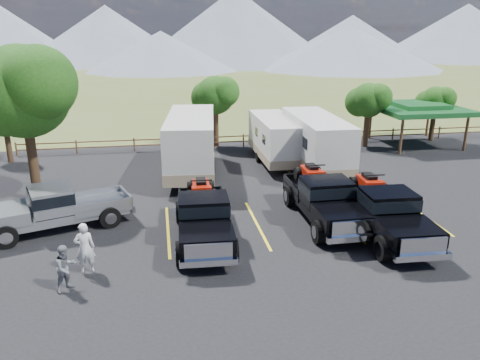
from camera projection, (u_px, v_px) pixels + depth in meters
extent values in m
plane|color=#4E5A26|center=(330.00, 263.00, 17.78)|extent=(320.00, 320.00, 0.00)
cube|color=black|center=(306.00, 230.00, 20.58)|extent=(44.00, 34.00, 0.04)
cube|color=yellow|center=(168.00, 230.00, 20.53)|extent=(0.12, 5.50, 0.01)
cube|color=yellow|center=(257.00, 224.00, 21.18)|extent=(0.12, 5.50, 0.01)
cube|color=yellow|center=(341.00, 218.00, 21.83)|extent=(0.12, 5.50, 0.01)
cube|color=yellow|center=(420.00, 213.00, 22.49)|extent=(0.12, 5.50, 0.01)
cylinder|color=#302112|center=(33.00, 159.00, 23.48)|extent=(0.48, 0.48, 4.48)
sphere|color=#1A4711|center=(23.00, 92.00, 22.44)|extent=(4.48, 4.48, 4.48)
sphere|color=#1A4711|center=(39.00, 83.00, 21.70)|extent=(3.52, 3.52, 3.52)
sphere|color=#1A4711|center=(9.00, 97.00, 23.05)|extent=(3.84, 3.84, 3.84)
cylinder|color=#302112|center=(366.00, 129.00, 34.73)|extent=(0.39, 0.39, 2.80)
sphere|color=#1A4711|center=(368.00, 100.00, 34.09)|extent=(2.52, 2.52, 2.52)
sphere|color=#1A4711|center=(379.00, 97.00, 33.67)|extent=(1.98, 1.98, 1.98)
sphere|color=#1A4711|center=(360.00, 102.00, 34.43)|extent=(2.16, 2.16, 2.16)
cylinder|color=#302112|center=(432.00, 125.00, 36.69)|extent=(0.38, 0.38, 2.52)
sphere|color=#1A4711|center=(435.00, 101.00, 36.11)|extent=(2.24, 2.24, 2.24)
sphere|color=#1A4711|center=(445.00, 98.00, 35.74)|extent=(1.76, 1.76, 1.76)
sphere|color=#1A4711|center=(427.00, 102.00, 36.41)|extent=(1.92, 1.92, 1.92)
cylinder|color=#302112|center=(216.00, 126.00, 34.77)|extent=(0.41, 0.41, 3.08)
sphere|color=#1A4711|center=(215.00, 95.00, 34.06)|extent=(2.80, 2.80, 2.80)
sphere|color=#1A4711|center=(224.00, 92.00, 33.60)|extent=(2.20, 2.20, 2.20)
sphere|color=#1A4711|center=(207.00, 97.00, 34.44)|extent=(2.40, 2.40, 2.40)
cylinder|color=#302112|center=(9.00, 146.00, 30.75)|extent=(0.36, 0.36, 2.24)
sphere|color=#1A4711|center=(5.00, 121.00, 30.23)|extent=(2.10, 2.10, 2.10)
sphere|color=#1A4711|center=(10.00, 118.00, 29.88)|extent=(1.65, 1.65, 1.65)
sphere|color=#1A4711|center=(0.00, 122.00, 30.52)|extent=(1.80, 1.80, 1.80)
cylinder|color=brown|center=(16.00, 150.00, 32.35)|extent=(0.12, 0.12, 1.00)
cylinder|color=brown|center=(76.00, 147.00, 33.00)|extent=(0.12, 0.12, 1.00)
cylinder|color=brown|center=(134.00, 145.00, 33.65)|extent=(0.12, 0.12, 1.00)
cylinder|color=brown|center=(190.00, 143.00, 34.30)|extent=(0.12, 0.12, 1.00)
cylinder|color=brown|center=(243.00, 141.00, 34.95)|extent=(0.12, 0.12, 1.00)
cylinder|color=brown|center=(295.00, 138.00, 35.60)|extent=(0.12, 0.12, 1.00)
cylinder|color=brown|center=(345.00, 136.00, 36.26)|extent=(0.12, 0.12, 1.00)
cylinder|color=brown|center=(393.00, 135.00, 36.91)|extent=(0.12, 0.12, 1.00)
cylinder|color=brown|center=(439.00, 133.00, 37.56)|extent=(0.12, 0.12, 1.00)
cube|color=brown|center=(269.00, 140.00, 35.29)|extent=(36.00, 0.06, 0.08)
cube|color=brown|center=(270.00, 135.00, 35.17)|extent=(36.00, 0.06, 0.08)
cylinder|color=brown|center=(401.00, 136.00, 32.67)|extent=(0.20, 0.20, 2.60)
cylinder|color=brown|center=(370.00, 123.00, 37.35)|extent=(0.20, 0.20, 2.60)
cylinder|color=brown|center=(466.00, 134.00, 33.48)|extent=(0.20, 0.20, 2.60)
cylinder|color=brown|center=(428.00, 121.00, 38.17)|extent=(0.20, 0.20, 2.60)
cube|color=#185625|center=(418.00, 109.00, 34.97)|extent=(6.20, 6.20, 0.35)
cube|color=#185625|center=(418.00, 105.00, 34.88)|extent=(3.50, 3.50, 0.35)
cone|color=slate|center=(107.00, 34.00, 117.61)|extent=(44.00, 44.00, 14.00)
cone|color=slate|center=(235.00, 26.00, 118.45)|extent=(52.00, 52.00, 18.00)
cone|color=slate|center=(352.00, 38.00, 130.54)|extent=(40.00, 40.00, 12.00)
cone|color=slate|center=(465.00, 32.00, 131.54)|extent=(50.00, 50.00, 15.00)
cone|color=slate|center=(161.00, 51.00, 97.23)|extent=(32.00, 32.00, 8.00)
cone|color=slate|center=(349.00, 48.00, 100.78)|extent=(40.00, 40.00, 9.00)
cube|color=black|center=(204.00, 225.00, 19.43)|extent=(2.23, 6.15, 0.38)
cube|color=black|center=(207.00, 237.00, 17.38)|extent=(2.13, 2.01, 0.53)
cube|color=black|center=(204.00, 209.00, 19.07)|extent=(2.07, 1.75, 1.06)
cube|color=black|center=(204.00, 205.00, 19.02)|extent=(2.12, 1.81, 0.48)
cube|color=black|center=(201.00, 202.00, 21.14)|extent=(2.16, 2.64, 0.59)
cube|color=silver|center=(209.00, 252.00, 16.37)|extent=(1.71, 0.16, 0.59)
cube|color=silver|center=(209.00, 263.00, 16.43)|extent=(2.09, 0.28, 0.23)
cube|color=silver|center=(200.00, 200.00, 22.46)|extent=(2.09, 0.26, 0.23)
cylinder|color=black|center=(180.00, 254.00, 17.38)|extent=(0.36, 0.97, 0.96)
cylinder|color=black|center=(234.00, 251.00, 17.62)|extent=(0.36, 0.97, 0.96)
cylinder|color=black|center=(180.00, 212.00, 21.35)|extent=(0.36, 0.97, 0.96)
cylinder|color=black|center=(223.00, 210.00, 21.59)|extent=(0.36, 0.97, 0.96)
cube|color=maroon|center=(201.00, 187.00, 20.92)|extent=(0.81, 1.42, 0.37)
cube|color=black|center=(201.00, 182.00, 20.84)|extent=(0.46, 0.82, 0.19)
cube|color=maroon|center=(202.00, 189.00, 20.33)|extent=(0.87, 0.41, 0.23)
cylinder|color=black|center=(201.00, 180.00, 20.32)|extent=(0.96, 0.11, 0.06)
cylinder|color=black|center=(191.00, 197.00, 20.38)|extent=(0.30, 0.61, 0.60)
cylinder|color=black|center=(213.00, 196.00, 20.49)|extent=(0.30, 0.61, 0.60)
cylinder|color=black|center=(190.00, 188.00, 21.48)|extent=(0.30, 0.61, 0.60)
cylinder|color=black|center=(211.00, 187.00, 21.60)|extent=(0.30, 0.61, 0.60)
cube|color=black|center=(324.00, 207.00, 21.34)|extent=(2.05, 6.29, 0.40)
cube|color=black|center=(343.00, 216.00, 19.24)|extent=(2.13, 1.99, 0.55)
cube|color=black|center=(326.00, 191.00, 20.98)|extent=(2.08, 1.73, 1.10)
cube|color=black|center=(326.00, 188.00, 20.92)|extent=(2.12, 1.80, 0.50)
cube|color=black|center=(311.00, 187.00, 23.11)|extent=(2.13, 2.66, 0.61)
cube|color=silver|center=(353.00, 228.00, 18.20)|extent=(1.77, 0.10, 0.61)
cube|color=silver|center=(353.00, 239.00, 18.27)|extent=(2.16, 0.21, 0.24)
cube|color=silver|center=(302.00, 185.00, 24.46)|extent=(2.16, 0.18, 0.24)
cylinder|color=black|center=(318.00, 232.00, 19.19)|extent=(0.33, 0.99, 0.99)
cylinder|color=black|center=(366.00, 228.00, 19.53)|extent=(0.33, 0.99, 0.99)
cylinder|color=black|center=(289.00, 196.00, 23.28)|extent=(0.33, 0.99, 0.99)
cylinder|color=black|center=(329.00, 194.00, 23.62)|extent=(0.33, 0.99, 0.99)
cube|color=maroon|center=(312.00, 172.00, 22.88)|extent=(0.78, 1.44, 0.39)
cube|color=black|center=(312.00, 167.00, 22.79)|extent=(0.44, 0.83, 0.20)
cube|color=maroon|center=(316.00, 174.00, 22.28)|extent=(0.88, 0.39, 0.24)
cylinder|color=black|center=(315.00, 165.00, 22.26)|extent=(0.99, 0.07, 0.07)
cylinder|color=black|center=(305.00, 181.00, 22.30)|extent=(0.29, 0.62, 0.62)
cylinder|color=black|center=(325.00, 180.00, 22.46)|extent=(0.29, 0.62, 0.62)
cylinder|color=black|center=(298.00, 174.00, 23.43)|extent=(0.29, 0.62, 0.62)
cylinder|color=black|center=(317.00, 172.00, 23.60)|extent=(0.29, 0.62, 0.62)
cube|color=black|center=(385.00, 220.00, 19.88)|extent=(2.30, 6.35, 0.40)
cube|color=black|center=(409.00, 232.00, 17.76)|extent=(2.20, 2.07, 0.55)
cube|color=black|center=(388.00, 204.00, 19.51)|extent=(2.14, 1.81, 1.10)
cube|color=black|center=(388.00, 200.00, 19.46)|extent=(2.19, 1.87, 0.49)
cube|color=black|center=(368.00, 197.00, 21.65)|extent=(2.23, 2.73, 0.60)
cube|color=silver|center=(424.00, 246.00, 16.72)|extent=(1.76, 0.17, 0.60)
cube|color=silver|center=(423.00, 257.00, 16.79)|extent=(2.16, 0.30, 0.24)
cube|color=silver|center=(357.00, 195.00, 23.01)|extent=(2.16, 0.27, 0.24)
cylinder|color=black|center=(382.00, 248.00, 17.76)|extent=(0.37, 1.00, 0.99)
cylinder|color=black|center=(433.00, 245.00, 18.01)|extent=(0.37, 1.00, 0.99)
cylinder|color=black|center=(344.00, 207.00, 21.87)|extent=(0.37, 1.00, 0.99)
cylinder|color=black|center=(386.00, 205.00, 22.11)|extent=(0.37, 1.00, 0.99)
cube|color=maroon|center=(369.00, 182.00, 21.42)|extent=(0.83, 1.46, 0.38)
cube|color=black|center=(369.00, 177.00, 21.33)|extent=(0.48, 0.84, 0.20)
cube|color=maroon|center=(374.00, 184.00, 20.81)|extent=(0.90, 0.42, 0.24)
cylinder|color=black|center=(374.00, 175.00, 20.80)|extent=(0.99, 0.11, 0.07)
cylinder|color=black|center=(363.00, 192.00, 20.86)|extent=(0.31, 0.63, 0.62)
cylinder|color=black|center=(384.00, 191.00, 20.98)|extent=(0.31, 0.63, 0.62)
cylinder|color=black|center=(353.00, 183.00, 22.00)|extent=(0.31, 0.63, 0.62)
cylinder|color=black|center=(374.00, 182.00, 22.12)|extent=(0.31, 0.63, 0.62)
cube|color=silver|center=(191.00, 141.00, 27.69)|extent=(3.60, 8.58, 3.00)
cube|color=gray|center=(192.00, 160.00, 28.05)|extent=(3.63, 8.62, 0.67)
cube|color=black|center=(165.00, 144.00, 25.54)|extent=(0.14, 1.00, 0.67)
cube|color=black|center=(214.00, 144.00, 25.69)|extent=(0.14, 1.00, 0.67)
cylinder|color=black|center=(172.00, 167.00, 28.47)|extent=(0.36, 0.80, 0.78)
cylinder|color=black|center=(213.00, 167.00, 28.61)|extent=(0.36, 0.80, 0.78)
cube|color=black|center=(188.00, 195.00, 23.27)|extent=(0.36, 2.00, 0.11)
cube|color=silver|center=(275.00, 137.00, 30.38)|extent=(2.25, 6.87, 2.47)
cube|color=gray|center=(274.00, 151.00, 30.68)|extent=(2.27, 6.91, 0.55)
cube|color=black|center=(264.00, 140.00, 28.52)|extent=(0.02, 0.82, 0.55)
cube|color=black|center=(299.00, 138.00, 28.87)|extent=(0.02, 0.82, 0.55)
cylinder|color=black|center=(258.00, 157.00, 30.92)|extent=(0.23, 0.64, 0.64)
cylinder|color=black|center=(288.00, 156.00, 31.24)|extent=(0.23, 0.64, 0.64)
cube|color=black|center=(292.00, 175.00, 26.79)|extent=(0.12, 1.65, 0.09)
cube|color=silver|center=(316.00, 140.00, 28.56)|extent=(2.72, 7.87, 2.81)
cube|color=gray|center=(315.00, 157.00, 28.90)|extent=(2.75, 7.91, 0.62)
cube|color=black|center=(305.00, 143.00, 26.46)|extent=(0.05, 0.94, 0.62)
cube|color=black|center=(348.00, 142.00, 26.81)|extent=(0.05, 0.94, 0.62)
cylinder|color=black|center=(295.00, 164.00, 29.19)|extent=(0.28, 0.74, 0.73)
cylinder|color=black|center=(331.00, 163.00, 29.51)|extent=(0.28, 0.74, 0.73)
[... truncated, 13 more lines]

